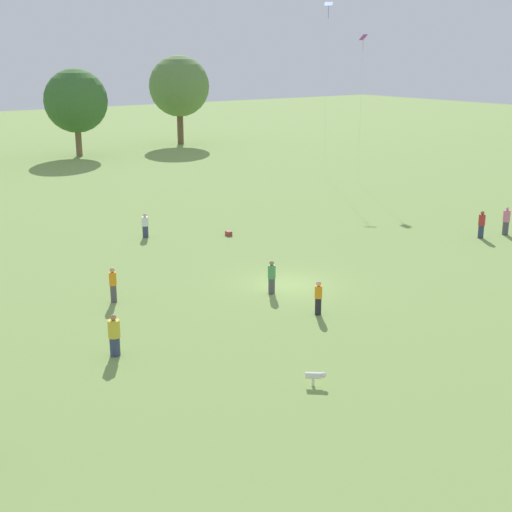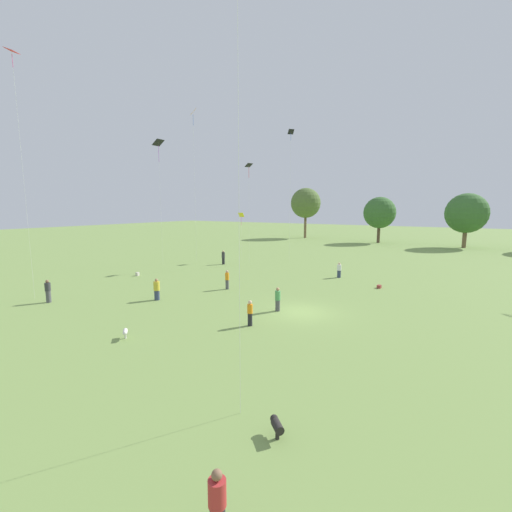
{
  "view_description": "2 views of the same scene",
  "coord_description": "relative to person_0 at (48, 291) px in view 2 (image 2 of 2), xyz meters",
  "views": [
    {
      "loc": [
        -21.43,
        -27.27,
        11.49
      ],
      "look_at": [
        -2.67,
        -0.91,
        2.18
      ],
      "focal_mm": 50.0,
      "sensor_mm": 36.0,
      "label": 1
    },
    {
      "loc": [
        9.36,
        -21.24,
        7.24
      ],
      "look_at": [
        -0.95,
        -4.45,
        4.42
      ],
      "focal_mm": 24.0,
      "sensor_mm": 36.0,
      "label": 2
    }
  ],
  "objects": [
    {
      "name": "ground_plane",
      "position": [
        17.5,
        7.88,
        -0.87
      ],
      "size": [
        240.0,
        240.0,
        0.0
      ],
      "primitive_type": "plane",
      "color": "#7A994C"
    },
    {
      "name": "tree_0",
      "position": [
        -5.72,
        62.07,
        7.31
      ],
      "size": [
        7.0,
        7.0,
        11.71
      ],
      "color": "brown",
      "rests_on": "ground_plane"
    },
    {
      "name": "dog_0",
      "position": [
        11.23,
        -1.74,
        -0.49
      ],
      "size": [
        0.67,
        0.61,
        0.54
      ],
      "rotation": [
        0.0,
        0.0,
        4.01
      ],
      "color": "silver",
      "rests_on": "ground_plane"
    },
    {
      "name": "kite_7",
      "position": [
        -2.18,
        0.04,
        16.17
      ],
      "size": [
        0.97,
        0.99,
        18.62
      ],
      "rotation": [
        0.0,
        0.0,
        1.2
      ],
      "color": "red",
      "rests_on": "ground_plane"
    },
    {
      "name": "kite_6",
      "position": [
        -3.78,
        21.24,
        17.21
      ],
      "size": [
        1.11,
        1.04,
        19.58
      ],
      "rotation": [
        0.0,
        0.0,
        4.87
      ],
      "color": "orange",
      "rests_on": "ground_plane"
    },
    {
      "name": "kite_9",
      "position": [
        6.82,
        27.85,
        14.71
      ],
      "size": [
        0.9,
        0.91,
        17.11
      ],
      "rotation": [
        0.0,
        0.0,
        3.17
      ],
      "color": "black",
      "rests_on": "ground_plane"
    },
    {
      "name": "person_6",
      "position": [
        6.53,
        4.85,
        -0.04
      ],
      "size": [
        0.67,
        0.67,
        1.71
      ],
      "rotation": [
        0.0,
        0.0,
        2.35
      ],
      "color": "#333D5B",
      "rests_on": "ground_plane"
    },
    {
      "name": "person_3",
      "position": [
        0.75,
        21.18,
        0.01
      ],
      "size": [
        0.59,
        0.59,
        1.8
      ],
      "rotation": [
        0.0,
        0.0,
        3.95
      ],
      "color": "#232328",
      "rests_on": "ground_plane"
    },
    {
      "name": "dog_1",
      "position": [
        22.22,
        -4.56,
        -0.46
      ],
      "size": [
        0.67,
        0.65,
        0.6
      ],
      "rotation": [
        0.0,
        0.0,
        0.81
      ],
      "color": "black",
      "rests_on": "ground_plane"
    },
    {
      "name": "person_0",
      "position": [
        0.0,
        0.0,
        0.0
      ],
      "size": [
        0.58,
        0.58,
        1.77
      ],
      "rotation": [
        0.0,
        0.0,
        4.04
      ],
      "color": "#4C4C51",
      "rests_on": "ground_plane"
    },
    {
      "name": "tree_1",
      "position": [
        11.71,
        59.25,
        5.25
      ],
      "size": [
        6.34,
        6.34,
        9.32
      ],
      "color": "brown",
      "rests_on": "ground_plane"
    },
    {
      "name": "person_4",
      "position": [
        15.95,
        3.69,
        -0.07
      ],
      "size": [
        0.47,
        0.47,
        1.6
      ],
      "rotation": [
        0.0,
        0.0,
        2.46
      ],
      "color": "#232328",
      "rests_on": "ground_plane"
    },
    {
      "name": "person_10",
      "position": [
        9.12,
        10.63,
        -0.01
      ],
      "size": [
        0.36,
        0.36,
        1.71
      ],
      "rotation": [
        0.0,
        0.0,
        3.1
      ],
      "color": "#4C4C51",
      "rests_on": "ground_plane"
    },
    {
      "name": "tree_2",
      "position": [
        26.77,
        58.5,
        5.29
      ],
      "size": [
        7.07,
        7.07,
        9.72
      ],
      "color": "brown",
      "rests_on": "ground_plane"
    },
    {
      "name": "kite_8",
      "position": [
        -5.82,
        17.12,
        13.65
      ],
      "size": [
        1.05,
        1.22,
        15.36
      ],
      "rotation": [
        0.0,
        0.0,
        3.9
      ],
      "color": "black",
      "rests_on": "ground_plane"
    },
    {
      "name": "picnic_bag_1",
      "position": [
        20.58,
        18.11,
        -0.73
      ],
      "size": [
        0.35,
        0.46,
        0.29
      ],
      "rotation": [
        0.0,
        0.0,
        1.48
      ],
      "color": "#933833",
      "rests_on": "ground_plane"
    },
    {
      "name": "person_9",
      "position": [
        15.98,
        7.26,
        -0.03
      ],
      "size": [
        0.54,
        0.54,
        1.69
      ],
      "rotation": [
        0.0,
        0.0,
        5.39
      ],
      "color": "#4C4C51",
      "rests_on": "ground_plane"
    },
    {
      "name": "picnic_bag_0",
      "position": [
        -2.61,
        10.49,
        -0.69
      ],
      "size": [
        0.34,
        0.37,
        0.37
      ],
      "rotation": [
        0.0,
        0.0,
        1.76
      ],
      "color": "beige",
      "rests_on": "ground_plane"
    },
    {
      "name": "person_1",
      "position": [
        15.98,
        20.83,
        -0.11
      ],
      "size": [
        0.62,
        0.62,
        1.58
      ],
      "rotation": [
        0.0,
        0.0,
        3.96
      ],
      "color": "#333D5B",
      "rests_on": "ground_plane"
    },
    {
      "name": "person_5",
      "position": [
        22.74,
        -8.25,
        -0.02
      ],
      "size": [
        0.56,
        0.56,
        1.72
      ],
      "rotation": [
        0.0,
        0.0,
        0.86
      ],
      "color": "#232328",
      "rests_on": "ground_plane"
    },
    {
      "name": "kite_2",
      "position": [
        1.02,
        24.92,
        5.09
      ],
      "size": [
        0.8,
        0.59,
        6.51
      ],
      "rotation": [
        0.0,
        0.0,
        2.5
      ],
      "color": "yellow",
      "rests_on": "ground_plane"
    },
    {
      "name": "kite_1",
      "position": [
        3.78,
        22.57,
        10.78
      ],
      "size": [
        0.92,
        0.98,
        12.52
      ],
      "rotation": [
        0.0,
        0.0,
        3.61
      ],
      "color": "black",
      "rests_on": "ground_plane"
    }
  ]
}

